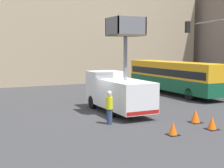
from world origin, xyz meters
name	(u,v)px	position (x,y,z in m)	size (l,w,h in m)	color
ground_plane	(111,114)	(0.00, 0.00, 0.00)	(120.00, 120.00, 0.00)	#38383A
utility_truck	(118,90)	(0.65, 0.37, 1.53)	(2.25, 6.32, 6.23)	white
city_bus	(173,75)	(9.46, 6.01, 1.81)	(2.47, 12.02, 3.07)	#145638
traffic_light_pole	(214,45)	(10.05, 1.41, 4.57)	(4.03, 3.78, 6.76)	slate
road_worker_near_truck	(109,107)	(-1.27, -2.38, 0.98)	(0.38, 0.38, 1.93)	navy
road_worker_directing	(156,96)	(3.46, 0.02, 0.96)	(0.38, 0.38, 1.90)	navy
traffic_cone_near_truck	(195,116)	(3.41, -4.21, 0.38)	(0.70, 0.70, 0.80)	black
traffic_cone_mid_road	(212,123)	(3.15, -5.82, 0.34)	(0.63, 0.63, 0.71)	black
traffic_cone_far_side	(173,129)	(0.61, -5.81, 0.31)	(0.58, 0.58, 0.67)	black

